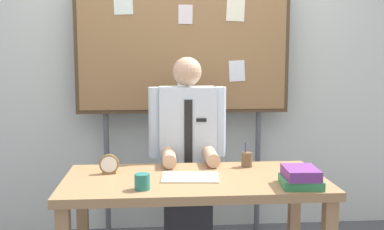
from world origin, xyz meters
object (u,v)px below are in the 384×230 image
Objects in this scene: bulletin_board at (183,45)px; book_stack at (301,177)px; desk_clock at (109,165)px; coffee_mug at (142,182)px; pen_holder at (247,159)px; open_notebook at (190,177)px; desk at (194,193)px; person at (187,166)px.

book_stack is (0.57, -1.27, -0.75)m from bulletin_board.
desk_clock is 0.41m from coffee_mug.
open_notebook is at bearing -146.48° from pen_holder.
bulletin_board is at bearing 89.98° from desk.
desk is 0.55m from desk_clock.
pen_holder is at bearing -65.53° from bulletin_board.
open_notebook is 3.88× the size of coffee_mug.
coffee_mug is at bearing -103.52° from bulletin_board.
desk_clock is 0.88m from pen_holder.
book_stack is 2.12× the size of desk_clock.
pen_holder is (0.39, 0.26, 0.04)m from open_notebook.
pen_holder is (0.66, 0.46, 0.01)m from coffee_mug.
desk_clock is (-1.08, 0.37, 0.00)m from book_stack.
bulletin_board is at bearing 114.47° from pen_holder.
pen_holder reaches higher than book_stack.
desk_clock is at bearing -173.04° from pen_holder.
coffee_mug reaches higher than desk.
desk is at bearing -90.02° from bulletin_board.
open_notebook is at bearing 36.81° from coffee_mug.
pen_holder is at bearing 6.96° from desk_clock.
bulletin_board is 13.36× the size of pen_holder.
bulletin_board reaches higher than book_stack.
person is at bearing 87.49° from open_notebook.
book_stack is 2.95× the size of coffee_mug.
desk is at bearing -14.27° from desk_clock.
open_notebook is (-0.03, -1.05, -0.79)m from bulletin_board.
person is 4.41× the size of open_notebook.
desk_clock is 1.39× the size of coffee_mug.
desk_clock reaches higher than book_stack.
desk_clock is at bearing -119.68° from bulletin_board.
pen_holder reaches higher than coffee_mug.
pen_holder is (0.87, 0.11, -0.01)m from desk_clock.
bulletin_board is at bearing 60.32° from desk_clock.
book_stack is at bearing -19.92° from open_notebook.
person is 9.13× the size of pen_holder.
desk is 18.04× the size of coffee_mug.
pen_holder is at bearing -44.57° from person.
bulletin_board is 1.58m from book_stack.
person is 1.01m from book_stack.
desk_clock reaches higher than open_notebook.
coffee_mug reaches higher than open_notebook.
pen_holder reaches higher than desk.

